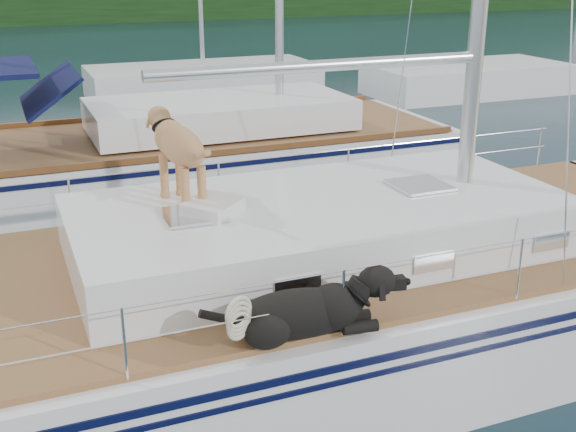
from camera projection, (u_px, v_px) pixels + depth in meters
name	position (u px, v px, depth m)	size (l,w,h in m)	color
ground	(253.00, 364.00, 7.94)	(120.00, 120.00, 0.00)	black
shore_bank	(21.00, 14.00, 47.98)	(92.00, 1.00, 1.20)	#595147
main_sailboat	(259.00, 308.00, 7.74)	(12.00, 3.87, 14.01)	white
neighbor_sailboat	(166.00, 162.00, 13.42)	(11.00, 3.50, 13.30)	white
bg_boat_center	(203.00, 81.00, 23.14)	(7.20, 3.00, 11.65)	white
bg_boat_east	(467.00, 79.00, 23.37)	(6.40, 3.00, 11.65)	white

